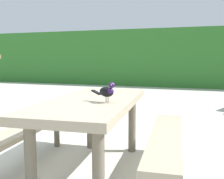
% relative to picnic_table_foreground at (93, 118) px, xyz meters
% --- Properties ---
extents(hedge_wall, '(28.00, 1.60, 2.25)m').
position_rel_picnic_table_foreground_xyz_m(hedge_wall, '(-0.05, 8.76, 0.57)').
color(hedge_wall, '#2D6B28').
rests_on(hedge_wall, ground).
extents(picnic_table_foreground, '(1.82, 1.86, 0.74)m').
position_rel_picnic_table_foreground_xyz_m(picnic_table_foreground, '(0.00, 0.00, 0.00)').
color(picnic_table_foreground, gray).
rests_on(picnic_table_foreground, ground).
extents(bird_grackle, '(0.28, 0.13, 0.18)m').
position_rel_picnic_table_foreground_xyz_m(bird_grackle, '(0.20, -0.15, 0.29)').
color(bird_grackle, black).
rests_on(bird_grackle, picnic_table_foreground).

